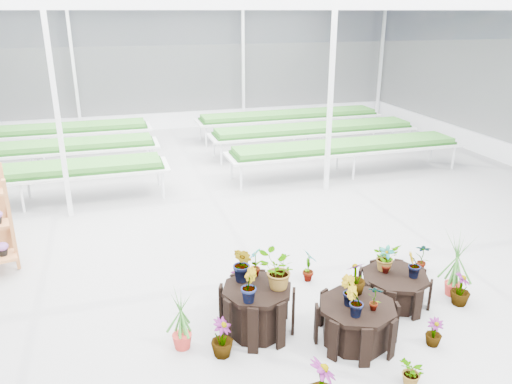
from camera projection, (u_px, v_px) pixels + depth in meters
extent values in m
plane|color=gray|center=(256.00, 288.00, 8.01)|extent=(24.00, 24.00, 0.00)
cylinder|color=black|center=(257.00, 309.00, 6.84)|extent=(1.30, 1.30, 0.68)
cylinder|color=black|center=(356.00, 323.00, 6.64)|extent=(1.30, 1.30, 0.56)
cylinder|color=black|center=(394.00, 288.00, 7.55)|extent=(1.17, 1.17, 0.47)
imported|color=#306D27|center=(243.00, 264.00, 6.78)|extent=(0.34, 0.37, 0.54)
imported|color=#306D27|center=(278.00, 271.00, 6.61)|extent=(0.55, 0.50, 0.54)
imported|color=#306D27|center=(255.00, 262.00, 6.96)|extent=(0.25, 0.27, 0.43)
imported|color=#306D27|center=(249.00, 285.00, 6.34)|extent=(0.26, 0.30, 0.46)
imported|color=#306D27|center=(348.00, 291.00, 6.49)|extent=(0.26, 0.28, 0.41)
imported|color=#306D27|center=(375.00, 298.00, 6.37)|extent=(0.23, 0.22, 0.36)
imported|color=#306D27|center=(356.00, 278.00, 6.74)|extent=(0.30, 0.30, 0.47)
imported|color=#306D27|center=(355.00, 302.00, 6.23)|extent=(0.27, 0.24, 0.41)
imported|color=#306D27|center=(386.00, 260.00, 7.47)|extent=(0.28, 0.27, 0.44)
imported|color=#306D27|center=(414.00, 265.00, 7.32)|extent=(0.28, 0.25, 0.42)
imported|color=#306D27|center=(385.00, 257.00, 7.56)|extent=(0.45, 0.41, 0.43)
imported|color=#306D27|center=(222.00, 338.00, 6.36)|extent=(0.41, 0.41, 0.53)
imported|color=#306D27|center=(412.00, 373.00, 5.87)|extent=(0.36, 0.39, 0.36)
imported|color=#306D27|center=(434.00, 332.00, 6.59)|extent=(0.29, 0.29, 0.39)
imported|color=#306D27|center=(461.00, 289.00, 7.49)|extent=(0.40, 0.40, 0.51)
imported|color=#306D27|center=(423.00, 257.00, 8.49)|extent=(0.32, 0.30, 0.50)
imported|color=#306D27|center=(309.00, 265.00, 8.12)|extent=(0.24, 0.33, 0.59)
imported|color=#306D27|center=(239.00, 283.00, 7.52)|extent=(0.47, 0.47, 0.66)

